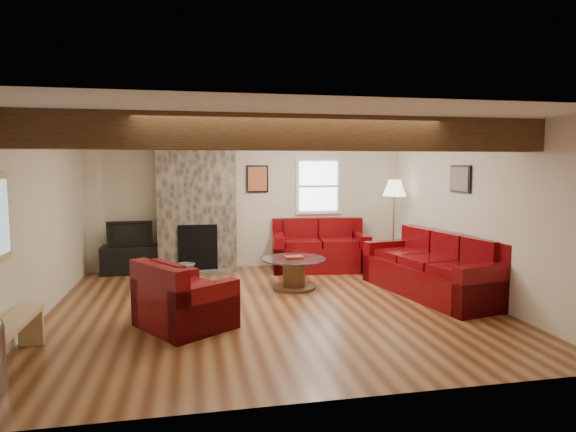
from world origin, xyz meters
The scene contains 16 objects.
room centered at (0.00, 0.00, 1.25)m, with size 8.00×8.00×8.00m.
oak_beam centered at (0.00, -1.25, 2.31)m, with size 6.00×0.36×0.38m, color black.
chimney_breast centered at (-1.00, 2.49, 1.22)m, with size 1.40×0.67×2.50m.
back_window centered at (1.35, 2.71, 1.55)m, with size 0.90×0.08×1.10m, color silver, non-canonical shape.
ceiling_dome centered at (0.90, 0.90, 2.44)m, with size 0.40×0.40×0.18m, color white, non-canonical shape.
artwork_back centered at (0.15, 2.71, 1.70)m, with size 0.42×0.06×0.52m, color black, non-canonical shape.
artwork_right centered at (2.96, 0.30, 1.75)m, with size 0.06×0.55×0.42m, color black, non-canonical shape.
sofa_three centered at (2.48, 0.17, 0.46)m, with size 2.38×0.99×0.92m, color #4A0508, non-canonical shape.
loveseat centered at (1.26, 2.23, 0.47)m, with size 1.76×1.01×0.94m, color #4A0508, non-canonical shape.
armchair_red centered at (-1.18, -0.62, 0.41)m, with size 1.02×0.89×0.82m, color #4A0508, non-canonical shape.
coffee_table centered at (0.49, 0.89, 0.25)m, with size 1.01×1.01×0.53m.
tv_cabinet centered at (-2.19, 2.53, 0.26)m, with size 1.03×0.41×0.51m, color black.
television centered at (-2.19, 2.53, 0.74)m, with size 0.79×0.10×0.45m, color black.
floor_lamp centered at (2.64, 1.99, 1.44)m, with size 0.43×0.43×1.69m.
pine_bench centered at (-2.83, -1.45, 0.22)m, with size 0.27×1.18×0.44m, color tan, non-canonical shape.
coal_bucket centered at (-1.21, 1.75, 0.15)m, with size 0.33×0.33×0.31m, color gray, non-canonical shape.
Camera 1 is at (-1.06, -6.44, 1.96)m, focal length 30.00 mm.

